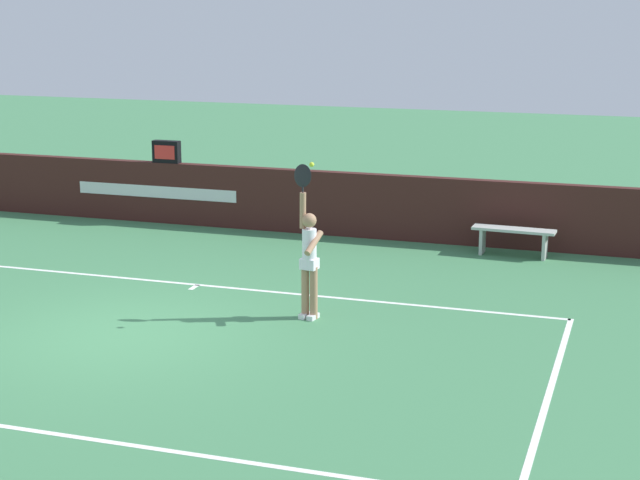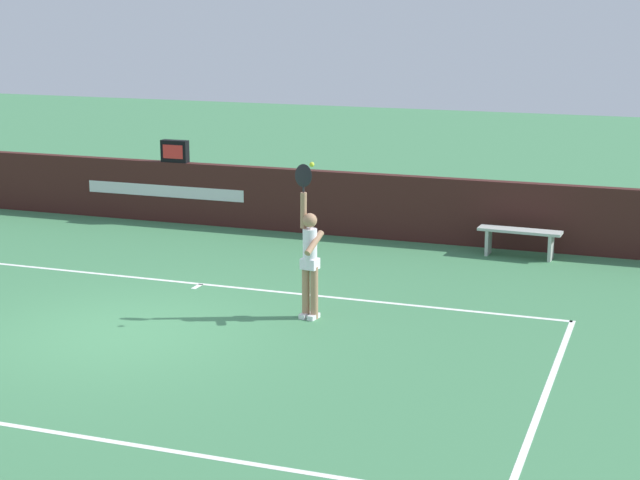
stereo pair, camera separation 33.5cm
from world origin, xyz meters
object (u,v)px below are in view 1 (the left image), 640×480
speed_display (167,152)px  tennis_ball (312,165)px  tennis_player (309,256)px  courtside_bench_near (514,235)px

speed_display → tennis_ball: bearing=-47.7°
speed_display → tennis_ball: tennis_ball is taller
speed_display → tennis_player: (4.93, -5.32, -0.56)m
speed_display → tennis_player: size_ratio=0.25×
speed_display → tennis_player: bearing=-47.2°
tennis_ball → courtside_bench_near: size_ratio=0.05×
tennis_ball → courtside_bench_near: tennis_ball is taller
speed_display → tennis_ball: 7.56m
speed_display → courtside_bench_near: 7.41m
speed_display → tennis_player: 7.28m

